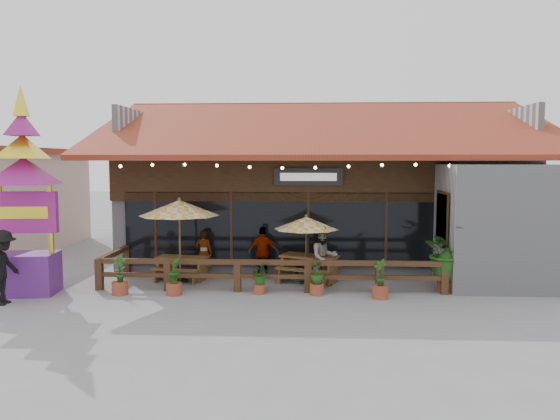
# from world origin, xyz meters

# --- Properties ---
(ground) EXTENTS (100.00, 100.00, 0.00)m
(ground) POSITION_xyz_m (0.00, 0.00, 0.00)
(ground) COLOR gray
(ground) RESTS_ON ground
(restaurant_building) EXTENTS (15.50, 14.73, 6.09)m
(restaurant_building) POSITION_xyz_m (0.26, 6.61, 2.21)
(restaurant_building) COLOR #ABABB0
(restaurant_building) RESTS_ON ground
(patio_railing) EXTENTS (10.00, 2.60, 0.92)m
(patio_railing) POSITION_xyz_m (-2.25, -0.27, 0.61)
(patio_railing) COLOR #4D331B
(patio_railing) RESTS_ON ground
(umbrella_left) EXTENTS (2.77, 2.77, 2.60)m
(umbrella_left) POSITION_xyz_m (-4.41, 0.64, 2.27)
(umbrella_left) COLOR brown
(umbrella_left) RESTS_ON ground
(umbrella_right) EXTENTS (2.21, 2.21, 2.10)m
(umbrella_right) POSITION_xyz_m (-0.56, 0.69, 1.83)
(umbrella_right) COLOR brown
(umbrella_right) RESTS_ON ground
(picnic_table_left) EXTENTS (1.74, 1.57, 0.74)m
(picnic_table_left) POSITION_xyz_m (-4.42, 0.91, 0.50)
(picnic_table_left) COLOR brown
(picnic_table_left) RESTS_ON ground
(picnic_table_right) EXTENTS (2.15, 2.02, 0.83)m
(picnic_table_right) POSITION_xyz_m (-0.46, 0.87, 0.56)
(picnic_table_right) COLOR brown
(picnic_table_right) RESTS_ON ground
(thai_sign_tower) EXTENTS (2.55, 2.55, 6.20)m
(thai_sign_tower) POSITION_xyz_m (-8.31, -1.06, 3.28)
(thai_sign_tower) COLOR #5F227C
(thai_sign_tower) RESTS_ON ground
(tropical_plant) EXTENTS (1.76, 1.66, 1.92)m
(tropical_plant) POSITION_xyz_m (3.43, -0.18, 1.10)
(tropical_plant) COLOR brown
(tropical_plant) RESTS_ON ground
(diner_a) EXTENTS (0.56, 0.37, 1.50)m
(diner_a) POSITION_xyz_m (-3.86, 1.53, 0.75)
(diner_a) COLOR #392412
(diner_a) RESTS_ON ground
(diner_b) EXTENTS (1.04, 0.93, 1.76)m
(diner_b) POSITION_xyz_m (-0.04, 0.28, 0.88)
(diner_b) COLOR #392412
(diner_b) RESTS_ON ground
(diner_c) EXTENTS (0.97, 0.43, 1.64)m
(diner_c) POSITION_xyz_m (-1.92, 1.34, 0.82)
(diner_c) COLOR #392412
(diner_c) RESTS_ON ground
(pedestrian) EXTENTS (0.78, 1.29, 1.94)m
(pedestrian) POSITION_xyz_m (-8.38, -2.18, 0.97)
(pedestrian) COLOR black
(pedestrian) RESTS_ON ground
(planter_a) EXTENTS (0.45, 0.45, 1.09)m
(planter_a) POSITION_xyz_m (-5.72, -1.02, 0.46)
(planter_a) COLOR brown
(planter_a) RESTS_ON ground
(planter_b) EXTENTS (0.42, 0.42, 1.04)m
(planter_b) POSITION_xyz_m (-4.21, -0.99, 0.47)
(planter_b) COLOR brown
(planter_b) RESTS_ON ground
(planter_c) EXTENTS (0.66, 0.67, 0.84)m
(planter_c) POSITION_xyz_m (-1.86, -0.74, 0.47)
(planter_c) COLOR brown
(planter_c) RESTS_ON ground
(planter_d) EXTENTS (0.51, 0.51, 0.96)m
(planter_d) POSITION_xyz_m (-0.25, -0.78, 0.46)
(planter_d) COLOR brown
(planter_d) RESTS_ON ground
(planter_e) EXTENTS (0.44, 0.46, 1.08)m
(planter_e) POSITION_xyz_m (1.45, -1.09, 0.45)
(planter_e) COLOR brown
(planter_e) RESTS_ON ground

